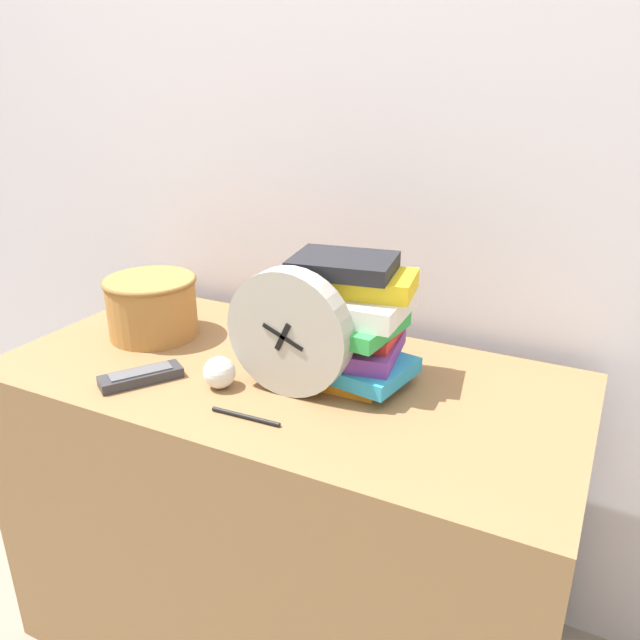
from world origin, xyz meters
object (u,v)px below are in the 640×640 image
book_stack (349,322)px  basket (152,305)px  tv_remote (141,376)px  pen (246,417)px  desk_clock (289,333)px  crumpled_paper_ball (219,372)px

book_stack → basket: (-0.48, -0.01, -0.04)m
tv_remote → pen: tv_remote is taller
basket → tv_remote: basket is taller
desk_clock → crumpled_paper_ball: 0.16m
desk_clock → tv_remote: size_ratio=1.51×
desk_clock → tv_remote: 0.31m
book_stack → crumpled_paper_ball: (-0.20, -0.15, -0.09)m
desk_clock → crumpled_paper_ball: size_ratio=3.91×
crumpled_paper_ball → pen: 0.13m
book_stack → pen: size_ratio=2.06×
crumpled_paper_ball → tv_remote: bearing=-161.5°
pen → crumpled_paper_ball: bearing=144.5°
crumpled_paper_ball → basket: bearing=153.2°
book_stack → basket: size_ratio=1.34×
desk_clock → book_stack: 0.13m
book_stack → tv_remote: 0.41m
book_stack → tv_remote: book_stack is taller
book_stack → basket: bearing=-179.1°
tv_remote → crumpled_paper_ball: crumpled_paper_ball is taller
tv_remote → crumpled_paper_ball: bearing=18.5°
basket → crumpled_paper_ball: bearing=-26.8°
desk_clock → basket: desk_clock is taller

